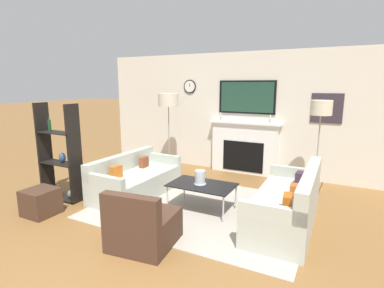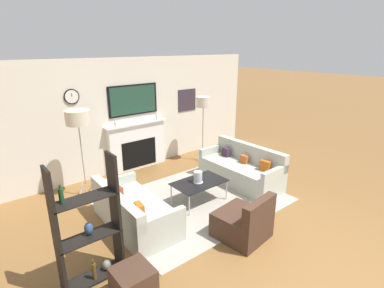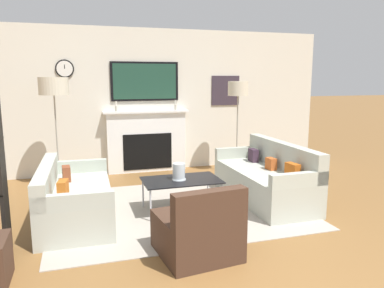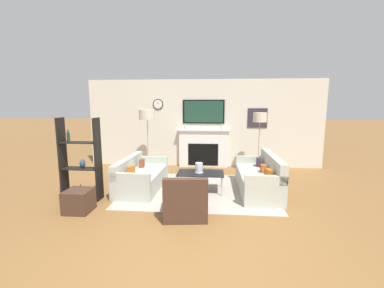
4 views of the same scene
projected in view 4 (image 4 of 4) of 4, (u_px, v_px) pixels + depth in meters
The scene contains 12 objects.
ground_plane at pixel (187, 252), 3.44m from camera, with size 60.00×60.00×0.00m, color brown.
fireplace_wall at pixel (204, 127), 7.99m from camera, with size 7.28×0.28×2.70m.
area_rug at pixel (199, 190), 5.89m from camera, with size 3.32×2.57×0.01m.
couch_left at pixel (141, 177), 5.97m from camera, with size 0.89×1.77×0.72m.
couch_right at pixel (259, 179), 5.72m from camera, with size 0.81×1.90×0.85m.
armchair at pixel (185, 202), 4.49m from camera, with size 0.82×0.83×0.76m.
coffee_table at pixel (200, 174), 5.74m from camera, with size 1.03×0.64×0.44m.
hurricane_candle at pixel (199, 168), 5.73m from camera, with size 0.19×0.19×0.23m.
floor_lamp_left at pixel (147, 115), 7.33m from camera, with size 0.46×0.46×1.80m.
floor_lamp_right at pixel (260, 118), 7.06m from camera, with size 0.37×0.37×1.73m.
shelf_unit at pixel (81, 163), 5.24m from camera, with size 0.79×0.28×1.69m.
ottoman at pixel (79, 201), 4.69m from camera, with size 0.45×0.45×0.41m.
Camera 4 is at (0.35, -3.15, 1.97)m, focal length 24.00 mm.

